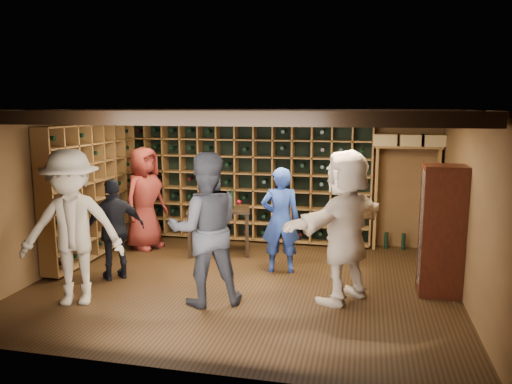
% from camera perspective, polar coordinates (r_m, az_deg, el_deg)
% --- Properties ---
extents(ground, '(6.00, 6.00, 0.00)m').
position_cam_1_polar(ground, '(7.39, -1.49, -10.39)').
color(ground, black).
rests_on(ground, ground).
extents(room_shell, '(6.00, 6.00, 6.00)m').
position_cam_1_polar(room_shell, '(6.99, -1.47, 8.71)').
color(room_shell, brown).
rests_on(room_shell, ground).
extents(wine_rack_back, '(4.65, 0.30, 2.20)m').
position_cam_1_polar(wine_rack_back, '(9.44, -1.21, 1.23)').
color(wine_rack_back, brown).
rests_on(wine_rack_back, ground).
extents(wine_rack_left, '(0.30, 2.65, 2.20)m').
position_cam_1_polar(wine_rack_left, '(8.92, -18.13, 0.25)').
color(wine_rack_left, brown).
rests_on(wine_rack_left, ground).
extents(crate_shelf, '(1.20, 0.32, 2.07)m').
position_cam_1_polar(crate_shelf, '(9.14, 16.97, 3.18)').
color(crate_shelf, brown).
rests_on(crate_shelf, ground).
extents(display_cabinet, '(0.55, 0.50, 1.75)m').
position_cam_1_polar(display_cabinet, '(7.21, 20.38, -4.42)').
color(display_cabinet, '#33110A').
rests_on(display_cabinet, ground).
extents(man_blue_shirt, '(0.66, 0.49, 1.64)m').
position_cam_1_polar(man_blue_shirt, '(7.69, 2.83, -3.22)').
color(man_blue_shirt, navy).
rests_on(man_blue_shirt, ground).
extents(man_grey_suit, '(1.19, 1.08, 1.98)m').
position_cam_1_polar(man_grey_suit, '(6.45, -5.82, -4.25)').
color(man_grey_suit, black).
rests_on(man_grey_suit, ground).
extents(guest_red_floral, '(0.85, 1.04, 1.84)m').
position_cam_1_polar(guest_red_floral, '(9.18, -12.58, -0.69)').
color(guest_red_floral, maroon).
rests_on(guest_red_floral, ground).
extents(guest_woman_black, '(0.90, 0.87, 1.51)m').
position_cam_1_polar(guest_woman_black, '(7.68, -15.83, -4.13)').
color(guest_woman_black, black).
rests_on(guest_woman_black, ground).
extents(guest_khaki, '(1.47, 1.10, 2.02)m').
position_cam_1_polar(guest_khaki, '(6.83, -20.30, -3.87)').
color(guest_khaki, '#86765C').
rests_on(guest_khaki, ground).
extents(guest_beige, '(1.56, 1.87, 2.01)m').
position_cam_1_polar(guest_beige, '(6.62, 10.14, -3.85)').
color(guest_beige, tan).
rests_on(guest_beige, ground).
extents(tasting_table, '(1.17, 0.78, 1.08)m').
position_cam_1_polar(tasting_table, '(8.63, -4.33, -2.51)').
color(tasting_table, black).
rests_on(tasting_table, ground).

